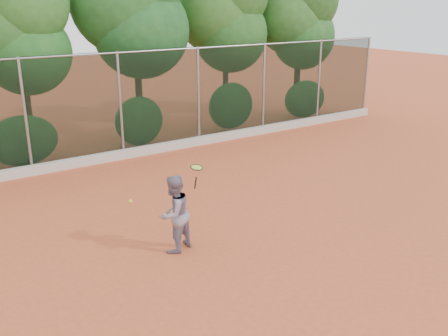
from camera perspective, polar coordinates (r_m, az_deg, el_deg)
ground at (r=11.51m, az=2.84°, el=-7.22°), size 80.00×80.00×0.00m
concrete_curb at (r=17.02m, az=-11.16°, el=1.61°), size 24.00×0.20×0.30m
tennis_player at (r=10.38m, az=-5.73°, el=-5.24°), size 0.98×0.87×1.66m
chainlink_fence at (r=16.78m, az=-11.77°, el=7.35°), size 24.09×0.09×3.50m
foliage_backdrop at (r=18.15m, az=-16.52°, el=15.91°), size 23.70×3.63×7.55m
tennis_racket at (r=10.11m, az=-3.15°, el=-0.15°), size 0.31×0.31×0.52m
tennis_ball_in_flight at (r=9.71m, az=-10.64°, el=-3.77°), size 0.07×0.07×0.07m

